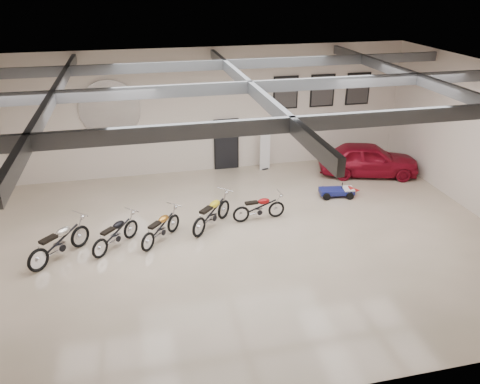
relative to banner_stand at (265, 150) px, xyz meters
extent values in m
cube|color=#C1AB93|center=(-2.05, -5.50, -0.84)|extent=(16.00, 12.00, 0.01)
cube|color=slate|center=(-2.05, -5.50, 4.16)|extent=(16.00, 12.00, 0.01)
cube|color=beige|center=(-2.05, 0.50, 1.66)|extent=(16.00, 0.02, 5.00)
cube|color=black|center=(-1.55, 0.45, 0.21)|extent=(0.92, 0.08, 2.10)
imported|color=maroon|center=(3.95, -1.50, -0.17)|extent=(2.62, 4.22, 1.34)
camera|label=1|loc=(-5.10, -17.64, 6.66)|focal=35.00mm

